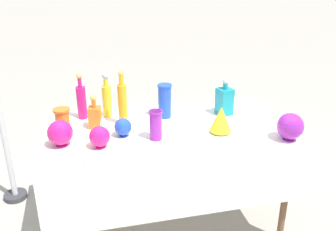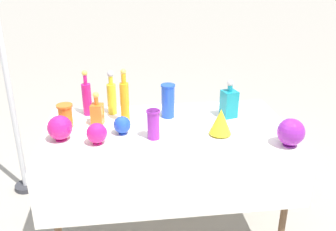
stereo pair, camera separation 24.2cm
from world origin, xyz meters
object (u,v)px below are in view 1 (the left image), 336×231
Objects in this scene: slender_vase_2 at (62,119)px; round_bowl_3 at (60,133)px; slender_vase_0 at (156,124)px; fluted_vase_0 at (221,119)px; tall_bottle_0 at (81,100)px; slender_vase_1 at (165,100)px; square_decanter_0 at (224,100)px; round_bowl_0 at (123,127)px; round_bowl_1 at (100,137)px; cardboard_box_behind_left at (152,144)px; round_bowl_2 at (290,126)px; cardboard_box_behind_right at (183,134)px; tall_bottle_2 at (107,98)px; tall_bottle_1 at (122,102)px; square_decanter_1 at (95,115)px.

slender_vase_2 is 0.98× the size of round_bowl_3.
fluted_vase_0 is at bearing -0.19° from slender_vase_0.
tall_bottle_0 is 1.38× the size of slender_vase_1.
square_decanter_0 reaches higher than round_bowl_0.
round_bowl_1 is at bearing -177.88° from fluted_vase_0.
tall_bottle_0 is at bearing 134.56° from slender_vase_0.
cardboard_box_behind_left is at bearing 46.16° from tall_bottle_0.
slender_vase_1 is 0.85m from round_bowl_2.
round_bowl_0 reaches higher than cardboard_box_behind_right.
cardboard_box_behind_right is at bearing 56.61° from round_bowl_0.
tall_bottle_2 is at bearing 168.89° from square_decanter_0.
round_bowl_3 is at bearing -173.89° from round_bowl_0.
square_decanter_0 is 2.28× the size of round_bowl_0.
slender_vase_0 is (0.17, -0.27, -0.06)m from tall_bottle_1.
tall_bottle_2 reaches higher than square_decanter_1.
square_decanter_0 is 0.43m from slender_vase_1.
fluted_vase_0 is 0.36× the size of cardboard_box_behind_right.
square_decanter_0 is 1.09m from cardboard_box_behind_right.
round_bowl_1 is 1.16m from round_bowl_2.
tall_bottle_0 is 0.43m from round_bowl_0.
square_decanter_1 is 0.44m from slender_vase_0.
square_decanter_0 is at bearing 117.00° from round_bowl_2.
slender_vase_1 reaches higher than fluted_vase_0.
round_bowl_1 is at bearing -100.46° from tall_bottle_2.
slender_vase_2 is at bearing 87.35° from round_bowl_3.
tall_bottle_0 is at bearing 56.37° from slender_vase_2.
slender_vase_0 is 1.42× the size of round_bowl_1.
round_bowl_3 is at bearing -135.21° from square_decanter_1.
round_bowl_0 is at bearing 37.76° from round_bowl_1.
tall_bottle_1 is 2.40× the size of slender_vase_2.
round_bowl_2 is (1.36, -0.45, 0.00)m from slender_vase_2.
round_bowl_1 is (-0.48, -0.36, -0.06)m from slender_vase_1.
slender_vase_0 reaches higher than cardboard_box_behind_right.
tall_bottle_1 is at bearing -32.53° from tall_bottle_0.
square_decanter_0 is at bearing 1.02° from square_decanter_1.
tall_bottle_2 reaches higher than fluted_vase_0.
cardboard_box_behind_right is (0.50, 1.13, -0.66)m from slender_vase_0.
fluted_vase_0 is at bearing -18.61° from square_decanter_1.
tall_bottle_1 is 0.36m from round_bowl_1.
tall_bottle_0 is 1.88× the size of fluted_vase_0.
round_bowl_3 is at bearing 175.23° from slender_vase_0.
cardboard_box_behind_left is at bearing 66.57° from tall_bottle_1.
round_bowl_3 reaches higher than cardboard_box_behind_right.
slender_vase_1 is at bearing 21.61° from round_bowl_3.
tall_bottle_2 is 2.41× the size of round_bowl_1.
slender_vase_2 is at bearing 128.27° from round_bowl_1.
round_bowl_1 is at bearing -125.87° from cardboard_box_behind_right.
round_bowl_0 is 1.04m from round_bowl_2.
round_bowl_0 is (0.07, -0.35, -0.07)m from tall_bottle_2.
tall_bottle_0 is 2.09× the size of slender_vase_2.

